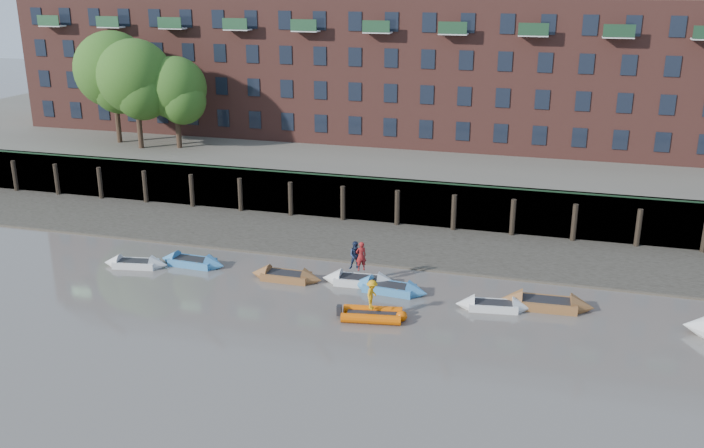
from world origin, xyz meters
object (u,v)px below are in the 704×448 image
at_px(rib_tender, 375,315).
at_px(person_rib_crew, 372,295).
at_px(rowboat_0, 136,264).
at_px(person_rower_b, 356,255).
at_px(rowboat_1, 192,262).
at_px(rowboat_3, 360,281).
at_px(rowboat_6, 546,304).
at_px(rowboat_4, 389,288).
at_px(rowboat_5, 493,306).
at_px(person_rower_a, 361,256).
at_px(rowboat_2, 286,276).

height_order(rib_tender, person_rib_crew, person_rib_crew).
distance_m(rowboat_0, person_rower_b, 13.71).
xyz_separation_m(rowboat_1, rowboat_3, (10.61, -0.02, 0.00)).
bearing_deg(person_rower_b, rowboat_6, -17.01).
relative_size(rowboat_4, rib_tender, 1.31).
height_order(rowboat_1, rowboat_6, rowboat_6).
bearing_deg(person_rower_b, rowboat_5, -24.46).
bearing_deg(rowboat_5, person_rower_a, 162.30).
xyz_separation_m(rowboat_3, rib_tender, (1.98, -4.22, 0.03)).
height_order(rib_tender, person_rower_b, person_rower_b).
height_order(person_rower_a, person_rib_crew, person_rower_a).
relative_size(rowboat_0, rowboat_4, 0.92).
distance_m(rowboat_5, rowboat_6, 2.83).
height_order(rowboat_1, rowboat_4, rowboat_4).
height_order(rowboat_2, rowboat_3, rowboat_3).
bearing_deg(rib_tender, rowboat_0, 160.04).
bearing_deg(rowboat_4, person_rib_crew, -86.28).
xyz_separation_m(rowboat_0, rowboat_2, (9.54, 0.60, 0.02)).
bearing_deg(rowboat_4, person_rower_b, 166.30).
relative_size(rowboat_3, rowboat_6, 0.88).
bearing_deg(rowboat_0, person_rower_a, -4.70).
distance_m(rowboat_3, person_rower_a, 1.49).
bearing_deg(rowboat_2, person_rower_b, 9.81).
relative_size(person_rower_a, person_rower_b, 1.03).
distance_m(rowboat_0, rowboat_5, 21.55).
relative_size(rowboat_2, person_rower_b, 2.60).
bearing_deg(person_rower_b, rowboat_3, -42.67).
xyz_separation_m(rowboat_2, rowboat_4, (6.17, -0.03, 0.00)).
relative_size(rowboat_1, rowboat_5, 1.07).
relative_size(rowboat_0, rowboat_5, 1.01).
relative_size(rowboat_2, person_rower_a, 2.52).
distance_m(rowboat_2, rowboat_5, 12.03).
distance_m(rowboat_2, rib_tender, 7.25).
height_order(rowboat_0, person_rower_b, person_rower_b).
relative_size(rowboat_4, rowboat_6, 0.89).
relative_size(rowboat_1, rowboat_3, 0.98).
bearing_deg(rib_tender, person_rower_a, 105.05).
bearing_deg(rowboat_0, rowboat_2, -6.09).
bearing_deg(rowboat_2, rowboat_6, 0.64).
distance_m(rowboat_4, person_rower_b, 2.70).
bearing_deg(rowboat_3, person_rower_b, 147.70).
distance_m(rib_tender, person_rib_crew, 1.09).
relative_size(rowboat_1, rowboat_6, 0.86).
height_order(rowboat_6, person_rower_b, person_rower_b).
xyz_separation_m(rowboat_2, person_rib_crew, (6.09, -3.60, 1.11)).
bearing_deg(rowboat_6, rowboat_2, 177.82).
height_order(rowboat_2, person_rower_b, person_rower_b).
bearing_deg(rib_tender, person_rib_crew, 149.88).
height_order(rowboat_4, rowboat_5, rowboat_4).
xyz_separation_m(rowboat_1, person_rib_crew, (12.42, -4.17, 1.11)).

